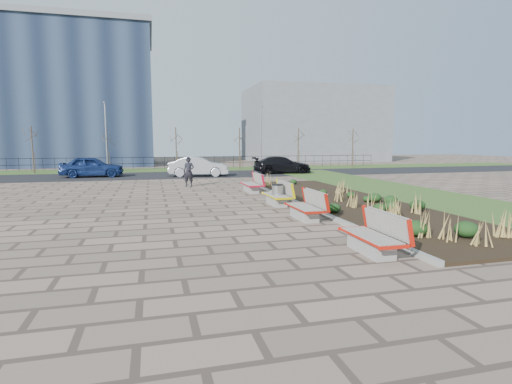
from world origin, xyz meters
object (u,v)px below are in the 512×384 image
object	(u,v)px
litter_bin	(277,195)
car_silver	(198,166)
car_black	(282,165)
lamp_east	(261,138)
lamp_west	(106,138)
bench_b	(304,205)
bench_d	(251,183)
bench_a	(371,234)
car_blue	(92,167)
pedestrian	(189,172)
bench_c	(276,194)

from	to	relation	value
litter_bin	car_silver	distance (m)	15.26
car_black	lamp_east	size ratio (longest dim) A/B	0.83
car_silver	litter_bin	bearing A→B (deg)	-165.92
lamp_west	bench_b	bearing A→B (deg)	-69.50
bench_d	lamp_west	distance (m)	18.69
bench_a	car_blue	world-z (taller)	car_blue
bench_b	lamp_east	world-z (taller)	lamp_east
pedestrian	car_blue	distance (m)	10.63
pedestrian	lamp_west	world-z (taller)	lamp_west
lamp_west	car_silver	bearing A→B (deg)	-38.02
car_blue	lamp_west	distance (m)	4.90
bench_d	pedestrian	world-z (taller)	pedestrian
car_blue	car_black	bearing A→B (deg)	-90.90
pedestrian	lamp_east	distance (m)	15.10
bench_a	car_black	xyz separation A→B (m)	(5.59, 23.88, 0.24)
bench_b	car_silver	world-z (taller)	car_silver
litter_bin	pedestrian	world-z (taller)	pedestrian
bench_b	bench_a	bearing A→B (deg)	-90.23
car_black	lamp_west	xyz separation A→B (m)	(-14.59, 4.69, 2.30)
bench_b	car_blue	world-z (taller)	car_blue
lamp_west	bench_a	bearing A→B (deg)	-72.52
pedestrian	lamp_west	bearing A→B (deg)	130.27
bench_c	car_blue	xyz separation A→B (m)	(-9.69, 16.46, 0.31)
bench_b	bench_d	bearing A→B (deg)	89.77
lamp_west	bench_c	bearing A→B (deg)	-66.56
pedestrian	litter_bin	bearing A→B (deg)	-54.77
bench_a	litter_bin	xyz separation A→B (m)	(0.01, 7.68, -0.05)
bench_c	car_silver	size ratio (longest dim) A/B	0.45
car_silver	car_black	distance (m)	7.35
bench_c	car_blue	world-z (taller)	car_blue
bench_b	lamp_east	distance (m)	24.72
car_black	pedestrian	bearing A→B (deg)	139.10
bench_b	bench_c	size ratio (longest dim) A/B	1.00
bench_b	litter_bin	bearing A→B (deg)	89.55
bench_d	car_black	world-z (taller)	car_black
bench_d	car_blue	bearing A→B (deg)	129.55
bench_c	bench_d	bearing A→B (deg)	90.46
bench_c	bench_a	bearing A→B (deg)	-89.54
bench_a	litter_bin	distance (m)	7.68
car_black	car_blue	bearing A→B (deg)	95.17
bench_a	litter_bin	bearing A→B (deg)	90.95
bench_a	bench_b	size ratio (longest dim) A/B	1.00
bench_c	litter_bin	bearing A→B (deg)	-83.99
lamp_west	lamp_east	xyz separation A→B (m)	(14.00, 0.00, 0.00)
bench_b	car_silver	size ratio (longest dim) A/B	0.45
litter_bin	car_silver	size ratio (longest dim) A/B	0.20
bench_d	car_silver	bearing A→B (deg)	99.45
lamp_east	bench_a	bearing A→B (deg)	-99.93
bench_a	car_silver	distance (m)	22.91
car_silver	lamp_west	size ratio (longest dim) A/B	0.78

